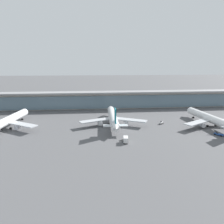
# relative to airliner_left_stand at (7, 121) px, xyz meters

# --- Properties ---
(ground_plane) EXTENTS (1200.00, 1200.00, 0.00)m
(ground_plane) POSITION_rel_airliner_left_stand_xyz_m (65.93, -2.58, -4.75)
(ground_plane) COLOR #515154
(airliner_left_stand) EXTENTS (43.12, 56.53, 15.07)m
(airliner_left_stand) POSITION_rel_airliner_left_stand_xyz_m (0.00, 0.00, 0.00)
(airliner_left_stand) COLOR white
(airliner_left_stand) RESTS_ON ground
(airliner_centre_stand) EXTENTS (43.52, 56.56, 15.07)m
(airliner_centre_stand) POSITION_rel_airliner_left_stand_xyz_m (65.87, 2.60, 0.00)
(airliner_centre_stand) COLOR white
(airliner_centre_stand) RESTS_ON ground
(airliner_right_stand) EXTENTS (43.42, 56.62, 15.07)m
(airliner_right_stand) POSITION_rel_airliner_left_stand_xyz_m (127.97, -6.77, 0.00)
(airliner_right_stand) COLOR white
(airliner_right_stand) RESTS_ON ground
(service_truck_under_wing_olive) EXTENTS (3.34, 7.56, 3.10)m
(service_truck_under_wing_olive) POSITION_rel_airliner_left_stand_xyz_m (69.14, -30.02, -3.05)
(service_truck_under_wing_olive) COLOR olive
(service_truck_under_wing_olive) RESTS_ON ground
(service_truck_mid_apron_white) EXTENTS (3.24, 3.22, 2.05)m
(service_truck_mid_apron_white) POSITION_rel_airliner_left_stand_xyz_m (97.94, 0.55, -3.87)
(service_truck_mid_apron_white) COLOR silver
(service_truck_mid_apron_white) RESTS_ON ground
(service_truck_by_tail_blue) EXTENTS (4.86, 6.43, 2.70)m
(service_truck_by_tail_blue) POSITION_rel_airliner_left_stand_xyz_m (122.45, -24.73, -3.94)
(service_truck_by_tail_blue) COLOR #234C9E
(service_truck_by_tail_blue) RESTS_ON ground
(terminal_building) EXTENTS (253.27, 12.80, 15.20)m
(terminal_building) POSITION_rel_airliner_left_stand_xyz_m (65.93, 54.83, 3.12)
(terminal_building) COLOR #B2ADA3
(terminal_building) RESTS_ON ground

